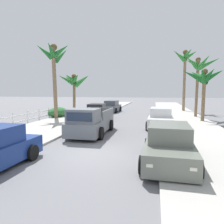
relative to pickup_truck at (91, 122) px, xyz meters
The scene contains 17 objects.
ground_plane 4.34m from the pickup_truck, 71.70° to the right, with size 160.00×160.00×0.00m, color slate.
sidewalk_left 8.91m from the pickup_truck, 116.34° to the left, with size 4.80×60.00×0.12m, color #B2AFA8.
sidewalk_right 10.37m from the pickup_truck, 50.25° to the left, with size 4.80×60.00×0.12m, color #B2AFA8.
curb_left 8.51m from the pickup_truck, 110.28° to the left, with size 0.16×60.00×0.10m, color silver.
curb_right 9.76m from the pickup_truck, 54.77° to the left, with size 0.16×60.00×0.10m, color silver.
pickup_truck is the anchor object (origin of this frame).
car_left_near 6.49m from the pickup_truck, 44.77° to the right, with size 2.13×4.31×1.54m.
car_right_near 5.65m from the pickup_truck, 37.29° to the left, with size 2.14×4.31×1.54m.
car_left_mid 7.39m from the pickup_truck, 103.15° to the left, with size 2.20×4.33×1.54m.
car_right_mid 14.51m from the pickup_truck, 96.50° to the left, with size 2.19×4.33×1.54m.
palm_tree_right_fore 19.60m from the pickup_truck, 65.02° to the left, with size 3.51×3.65×8.36m.
palm_tree_left_mid 10.01m from the pickup_truck, 132.42° to the left, with size 3.71×3.89×7.42m.
palm_tree_right_mid 11.40m from the pickup_truck, 40.84° to the left, with size 3.62×3.45×4.90m.
palm_tree_left_back 13.28m from the pickup_truck, 116.53° to the left, with size 3.95×3.25×4.98m.
palm_tree_right_back 14.00m from the pickup_truck, 50.29° to the left, with size 3.73×3.85×6.39m.
picket_fence 7.37m from the pickup_truck, 155.72° to the left, with size 0.06×13.37×1.10m.
hedge_bush 9.74m from the pickup_truck, 128.93° to the left, with size 1.80×2.80×1.10m, color #2D6B33.
Camera 1 is at (2.69, -8.69, 2.83)m, focal length 33.11 mm.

